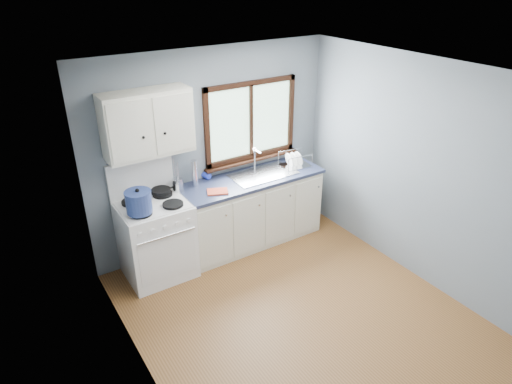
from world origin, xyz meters
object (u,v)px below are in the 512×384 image
sink (263,179)px  skillet (161,191)px  gas_range (156,237)px  thermos (195,173)px  dish_rack (294,162)px  base_cabinets (251,213)px  stockpot (139,202)px  utensil_crock (178,185)px

sink → skillet: size_ratio=2.42×
gas_range → thermos: (0.62, 0.18, 0.59)m
thermos → dish_rack: bearing=-7.1°
base_cabinets → dish_rack: dish_rack is taller
gas_range → base_cabinets: 1.31m
thermos → base_cabinets: bearing=-13.4°
gas_range → stockpot: size_ratio=3.81×
stockpot → dish_rack: 2.18m
sink → utensil_crock: (-1.10, 0.14, 0.14)m
base_cabinets → skillet: (-1.13, 0.13, 0.57)m
base_cabinets → utensil_crock: (-0.92, 0.14, 0.59)m
gas_range → base_cabinets: bearing=0.8°
skillet → dish_rack: 1.81m
sink → utensil_crock: 1.12m
sink → stockpot: bearing=-174.2°
dish_rack → gas_range: bearing=-173.2°
base_cabinets → gas_range: bearing=-179.2°
sink → thermos: size_ratio=2.55×
base_cabinets → dish_rack: bearing=-0.5°
sink → dish_rack: 0.51m
sink → thermos: bearing=169.2°
stockpot → gas_range: bearing=38.3°
gas_range → sink: gas_range is taller
skillet → thermos: size_ratio=1.05×
gas_range → stockpot: gas_range is taller
stockpot → thermos: 0.88m
base_cabinets → dish_rack: (0.67, -0.01, 0.56)m
utensil_crock → sink: bearing=-7.3°
gas_range → dish_rack: 2.04m
base_cabinets → thermos: size_ratio=5.62×
base_cabinets → stockpot: stockpot is taller
gas_range → utensil_crock: (0.38, 0.16, 0.51)m
gas_range → stockpot: 0.64m
gas_range → skillet: size_ratio=3.92×
stockpot → thermos: bearing=22.5°
sink → stockpot: size_ratio=2.36×
stockpot → thermos: thermos is taller
base_cabinets → skillet: skillet is taller
skillet → dish_rack: (1.81, -0.14, -0.01)m
base_cabinets → skillet: 1.27m
gas_range → thermos: 0.87m
utensil_crock → dish_rack: bearing=-5.3°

